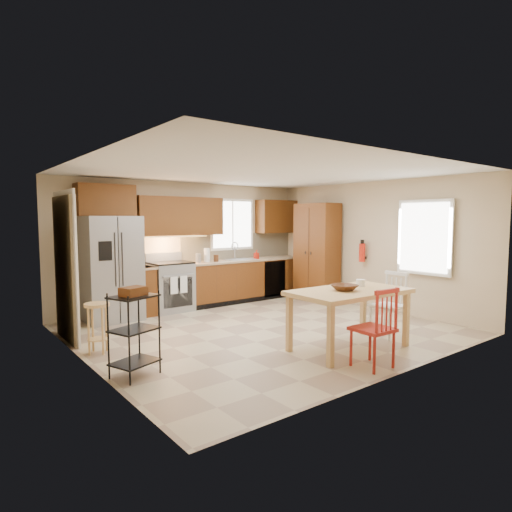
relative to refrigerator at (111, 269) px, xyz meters
The scene contains 33 objects.
floor 2.87m from the refrigerator, 51.34° to the right, with size 5.50×5.50×0.00m, color tan.
ceiling 3.15m from the refrigerator, 51.34° to the right, with size 5.50×5.00×0.02m, color silver.
wall_back 1.77m from the refrigerator, 12.44° to the left, with size 5.50×0.02×2.50m, color #CCB793.
wall_front 4.94m from the refrigerator, 69.82° to the right, with size 5.50×0.02×2.50m, color #CCB793.
wall_left 2.39m from the refrigerator, 116.29° to the right, with size 0.02×5.00×2.50m, color #CCB793.
wall_right 4.94m from the refrigerator, 25.53° to the right, with size 0.02×5.00×2.50m, color #CCB793.
refrigerator is the anchor object (origin of this frame).
range_stove 1.24m from the refrigerator, ahead, with size 0.76×0.63×0.92m, color gray.
base_cabinet_narrow 0.76m from the refrigerator, ahead, with size 0.30×0.60×0.90m, color #603111.
base_cabinet_run 3.03m from the refrigerator, ahead, with size 2.92×0.60×0.90m, color #603111.
dishwasher 3.59m from the refrigerator, ahead, with size 0.60×0.02×0.78m, color black.
backsplash 3.02m from the refrigerator, ahead, with size 2.92×0.03×0.55m, color beige.
upper_over_fridge 1.21m from the refrigerator, 90.00° to the left, with size 1.00×0.35×0.55m, color #582F0E.
upper_left_block 1.73m from the refrigerator, ahead, with size 1.80×0.35×0.75m, color #582F0E.
upper_right_block 4.06m from the refrigerator, ahead, with size 1.00×0.35×0.75m, color #582F0E.
window_back 2.92m from the refrigerator, ahead, with size 1.12×0.04×1.12m, color white.
sink 2.80m from the refrigerator, ahead, with size 0.62×0.46×0.16m, color gray.
undercab_glow 1.27m from the refrigerator, ahead, with size 1.60×0.30×0.01m, color #FFBF66.
soap_bottle 3.18m from the refrigerator, ahead, with size 0.09×0.09×0.19m, color red.
paper_towel 1.95m from the refrigerator, ahead, with size 0.12×0.12×0.28m, color white.
canister_steel 1.75m from the refrigerator, ahead, with size 0.11×0.11×0.18m, color gray.
canister_wood 2.15m from the refrigerator, ahead, with size 0.10×0.10×0.14m, color #482813.
pantry 4.23m from the refrigerator, 12.62° to the right, with size 0.50×0.95×2.10m, color #603111.
fire_extinguisher 4.76m from the refrigerator, 24.52° to the right, with size 0.12×0.12×0.36m, color red.
window_right 5.50m from the refrigerator, 36.79° to the right, with size 0.04×1.02×1.32m, color white.
doorway 1.28m from the refrigerator, 139.62° to the right, with size 0.04×0.95×2.10m, color #8C7A59.
dining_table 4.16m from the refrigerator, 61.45° to the right, with size 1.64×0.92×0.80m, color tan, non-canonical shape.
chair_red 4.60m from the refrigerator, 69.22° to the right, with size 0.45×0.45×0.96m, color #AB241A, non-canonical shape.
chair_white 4.64m from the refrigerator, 50.75° to the right, with size 0.45×0.45×0.96m, color white, non-canonical shape.
table_bowl 4.08m from the refrigerator, 62.72° to the right, with size 0.33×0.33×0.08m, color #482813.
table_jar 4.23m from the refrigerator, 56.51° to the right, with size 0.13×0.13×0.15m, color white.
bar_stool 1.99m from the refrigerator, 114.87° to the right, with size 0.33×0.33×0.67m, color tan, non-canonical shape.
utility_cart 2.94m from the refrigerator, 104.63° to the right, with size 0.48×0.38×0.96m, color black, non-canonical shape.
Camera 1 is at (-4.24, -5.24, 1.78)m, focal length 30.00 mm.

